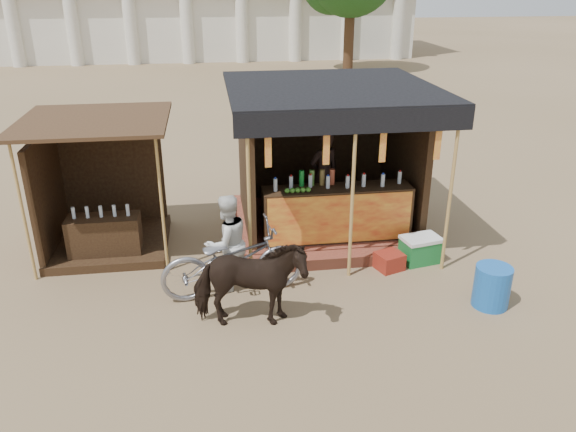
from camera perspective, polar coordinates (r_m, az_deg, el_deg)
The scene contains 9 objects.
ground at distance 7.85m, azimuth 1.71°, elevation -12.03°, with size 120.00×120.00×0.00m, color #846B4C.
main_stall at distance 10.50m, azimuth 4.03°, elevation 3.69°, with size 3.60×3.61×2.78m.
secondary_stall at distance 10.43m, azimuth -18.86°, elevation 1.27°, with size 2.40×2.40×2.38m.
cow at distance 7.71m, azimuth -3.95°, elevation -6.96°, with size 0.71×1.56×1.32m, color black.
motorbike at distance 8.53m, azimuth -5.62°, elevation -4.55°, with size 0.76×2.18×1.15m, color gray.
bystander at distance 8.64m, azimuth -6.20°, elevation -2.72°, with size 0.75×0.58×1.54m, color silver.
blue_barrel at distance 8.85m, azimuth 20.00°, elevation -6.74°, with size 0.53×0.53×0.64m, color #1757AE.
red_crate at distance 9.55m, azimuth 10.24°, elevation -4.53°, with size 0.41×0.38×0.29m, color maroon.
cooler at distance 9.85m, azimuth 13.29°, elevation -3.31°, with size 0.72×0.56×0.46m.
Camera 1 is at (-1.14, -6.31, 4.54)m, focal length 35.00 mm.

